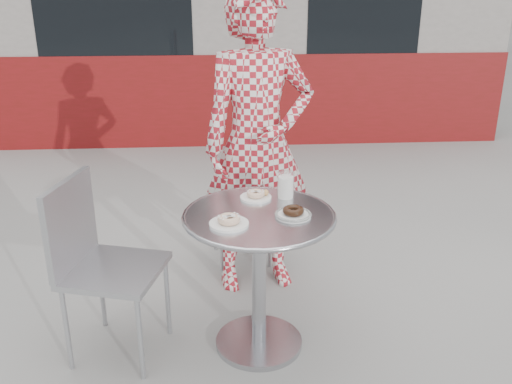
{
  "coord_description": "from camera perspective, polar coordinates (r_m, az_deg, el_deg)",
  "views": [
    {
      "loc": [
        -0.14,
        -2.54,
        1.87
      ],
      "look_at": [
        0.03,
        0.08,
        0.83
      ],
      "focal_mm": 40.0,
      "sensor_mm": 36.0,
      "label": 1
    }
  ],
  "objects": [
    {
      "name": "chair_left",
      "position": [
        3.02,
        -13.85,
        -10.68
      ],
      "size": [
        0.55,
        0.54,
        0.93
      ],
      "rotation": [
        0.0,
        0.0,
        1.31
      ],
      "color": "#ABAEB3",
      "rests_on": "ground"
    },
    {
      "name": "plate_far",
      "position": [
        2.93,
        0.03,
        -0.33
      ],
      "size": [
        0.16,
        0.16,
        0.04
      ],
      "rotation": [
        0.0,
        0.0,
        -0.14
      ],
      "color": "white",
      "rests_on": "bistro_table"
    },
    {
      "name": "seated_person",
      "position": [
        3.33,
        0.19,
        4.78
      ],
      "size": [
        0.73,
        0.55,
        1.81
      ],
      "primitive_type": "imported",
      "rotation": [
        0.0,
        0.0,
        0.19
      ],
      "color": "maroon",
      "rests_on": "ground"
    },
    {
      "name": "bistro_table",
      "position": [
        2.83,
        0.31,
        -5.64
      ],
      "size": [
        0.75,
        0.75,
        0.76
      ],
      "rotation": [
        0.0,
        0.0,
        0.13
      ],
      "color": "silver",
      "rests_on": "ground"
    },
    {
      "name": "plate_checker",
      "position": [
        2.73,
        3.74,
        -2.14
      ],
      "size": [
        0.18,
        0.18,
        0.05
      ],
      "rotation": [
        0.0,
        0.0,
        -0.07
      ],
      "color": "white",
      "rests_on": "bistro_table"
    },
    {
      "name": "ground",
      "position": [
        3.16,
        -0.45,
        -14.7
      ],
      "size": [
        60.0,
        60.0,
        0.0
      ],
      "primitive_type": "plane",
      "color": "#9A9792",
      "rests_on": "ground"
    },
    {
      "name": "plate_near",
      "position": [
        2.63,
        -2.72,
        -2.95
      ],
      "size": [
        0.18,
        0.18,
        0.05
      ],
      "rotation": [
        0.0,
        0.0,
        0.35
      ],
      "color": "white",
      "rests_on": "bistro_table"
    },
    {
      "name": "chair_far",
      "position": [
        3.84,
        -1.44,
        -3.49
      ],
      "size": [
        0.42,
        0.42,
        0.78
      ],
      "rotation": [
        0.0,
        0.0,
        3.28
      ],
      "color": "#ABAEB3",
      "rests_on": "ground"
    },
    {
      "name": "milk_cup",
      "position": [
        2.93,
        2.99,
        0.62
      ],
      "size": [
        0.09,
        0.09,
        0.14
      ],
      "rotation": [
        0.0,
        0.0,
        0.11
      ],
      "color": "white",
      "rests_on": "bistro_table"
    }
  ]
}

